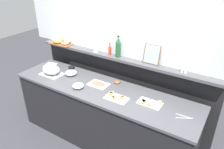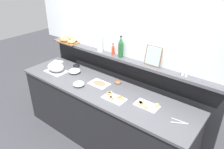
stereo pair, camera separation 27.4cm
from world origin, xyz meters
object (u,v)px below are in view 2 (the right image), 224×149
at_px(sandwich_platter_side, 146,105).
at_px(condiment_bowl_teal, 76,65).
at_px(hot_sauce_bottle, 113,50).
at_px(water_carafe, 100,43).
at_px(glass_bowl_medium, 79,84).
at_px(salt_shaker, 183,72).
at_px(serving_cloche, 56,67).
at_px(sandwich_platter_rear, 114,98).
at_px(glass_bowl_large, 75,71).
at_px(condiment_bowl_dark, 118,82).
at_px(serving_tongs, 180,122).
at_px(wine_bottle_green, 121,48).
at_px(bread_basket, 69,40).
at_px(pepper_shaker, 186,73).
at_px(cold_cuts_platter, 99,83).
at_px(framed_picture, 153,56).
at_px(napkin_stack, 57,63).

bearing_deg(sandwich_platter_side, condiment_bowl_teal, 170.22).
distance_m(hot_sauce_bottle, water_carafe, 0.26).
bearing_deg(hot_sauce_bottle, glass_bowl_medium, -101.18).
distance_m(sandwich_platter_side, salt_shaker, 0.60).
bearing_deg(serving_cloche, sandwich_platter_side, 2.72).
relative_size(sandwich_platter_rear, glass_bowl_large, 1.66).
bearing_deg(sandwich_platter_side, condiment_bowl_dark, 158.35).
xyz_separation_m(sandwich_platter_side, serving_tongs, (0.44, -0.04, -0.01)).
bearing_deg(sandwich_platter_side, serving_tongs, -5.00).
bearing_deg(salt_shaker, water_carafe, 180.00).
height_order(serving_tongs, wine_bottle_green, wine_bottle_green).
xyz_separation_m(glass_bowl_large, condiment_bowl_dark, (0.72, 0.16, -0.02)).
xyz_separation_m(glass_bowl_medium, bread_basket, (-0.83, 0.59, 0.31)).
relative_size(condiment_bowl_dark, condiment_bowl_teal, 0.84).
bearing_deg(condiment_bowl_dark, pepper_shaker, 13.15).
distance_m(condiment_bowl_dark, condiment_bowl_teal, 0.88).
xyz_separation_m(sandwich_platter_rear, hot_sauce_bottle, (-0.45, 0.56, 0.37)).
distance_m(cold_cuts_platter, hot_sauce_bottle, 0.55).
xyz_separation_m(condiment_bowl_dark, serving_tongs, (1.04, -0.28, -0.01)).
distance_m(serving_cloche, water_carafe, 0.79).
height_order(cold_cuts_platter, condiment_bowl_dark, condiment_bowl_dark).
relative_size(serving_cloche, serving_tongs, 1.82).
bearing_deg(wine_bottle_green, glass_bowl_medium, -113.67).
bearing_deg(glass_bowl_medium, pepper_shaker, 25.90).
distance_m(condiment_bowl_dark, hot_sauce_bottle, 0.50).
distance_m(condiment_bowl_teal, water_carafe, 0.59).
bearing_deg(glass_bowl_medium, cold_cuts_platter, 49.46).
distance_m(serving_cloche, salt_shaker, 1.90).
relative_size(bread_basket, framed_picture, 1.46).
relative_size(cold_cuts_platter, wine_bottle_green, 0.89).
distance_m(condiment_bowl_teal, napkin_stack, 0.38).
height_order(sandwich_platter_rear, water_carafe, water_carafe).
height_order(serving_tongs, salt_shaker, salt_shaker).
xyz_separation_m(sandwich_platter_side, glass_bowl_medium, (-0.98, -0.17, 0.02)).
bearing_deg(napkin_stack, serving_cloche, -40.31).
distance_m(sandwich_platter_side, glass_bowl_large, 1.32).
height_order(sandwich_platter_rear, bread_basket, bread_basket).
bearing_deg(wine_bottle_green, framed_picture, 3.89).
bearing_deg(water_carafe, sandwich_platter_side, -21.64).
bearing_deg(napkin_stack, salt_shaker, 8.39).
height_order(pepper_shaker, water_carafe, water_carafe).
relative_size(sandwich_platter_rear, cold_cuts_platter, 1.06).
relative_size(serving_tongs, wine_bottle_green, 0.59).
relative_size(hot_sauce_bottle, water_carafe, 0.67).
height_order(serving_cloche, salt_shaker, salt_shaker).
bearing_deg(glass_bowl_large, cold_cuts_platter, -2.32).
distance_m(hot_sauce_bottle, bread_basket, 0.95).
distance_m(salt_shaker, framed_picture, 0.44).
xyz_separation_m(serving_cloche, pepper_shaker, (1.85, 0.51, 0.28)).
relative_size(glass_bowl_medium, napkin_stack, 0.94).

